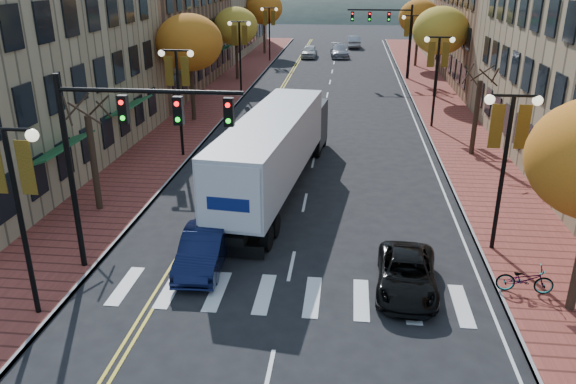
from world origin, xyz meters
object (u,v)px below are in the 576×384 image
(semi_truck, at_px, (278,144))
(navy_sedan, at_px, (204,249))
(black_suv, at_px, (407,274))
(bicycle, at_px, (525,279))

(semi_truck, bearing_deg, navy_sedan, -96.12)
(semi_truck, distance_m, navy_sedan, 8.28)
(navy_sedan, distance_m, black_suv, 7.19)
(black_suv, bearing_deg, navy_sedan, 176.94)
(navy_sedan, xyz_separation_m, bicycle, (10.95, -0.83, -0.07))
(black_suv, xyz_separation_m, bicycle, (3.81, 0.03, 0.04))
(semi_truck, relative_size, navy_sedan, 3.77)
(navy_sedan, height_order, black_suv, navy_sedan)
(semi_truck, height_order, navy_sedan, semi_truck)
(navy_sedan, bearing_deg, bicycle, -6.77)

